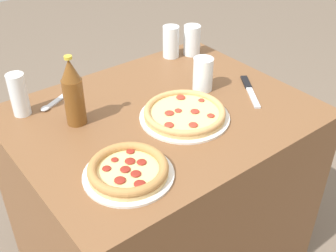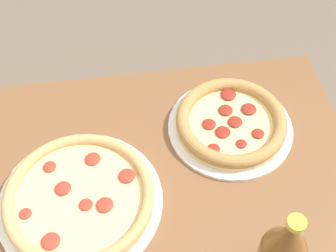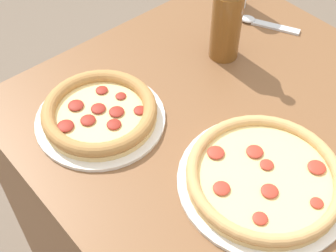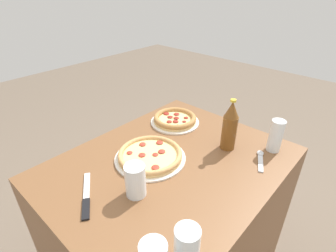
{
  "view_description": "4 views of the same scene",
  "coord_description": "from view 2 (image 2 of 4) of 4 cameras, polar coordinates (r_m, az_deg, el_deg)",
  "views": [
    {
      "loc": [
        0.75,
        1.0,
        1.57
      ],
      "look_at": [
        0.1,
        0.17,
        0.85
      ],
      "focal_mm": 45.0,
      "sensor_mm": 36.0,
      "label": 1
    },
    {
      "loc": [
        0.06,
        -0.36,
        1.56
      ],
      "look_at": [
        0.14,
        0.18,
        0.85
      ],
      "focal_mm": 50.0,
      "sensor_mm": 36.0,
      "label": 2
    },
    {
      "loc": [
        -0.3,
        0.53,
        1.47
      ],
      "look_at": [
        0.13,
        0.16,
        0.84
      ],
      "focal_mm": 50.0,
      "sensor_mm": 36.0,
      "label": 3
    },
    {
      "loc": [
        -0.67,
        -0.6,
        1.47
      ],
      "look_at": [
        0.15,
        0.15,
        0.83
      ],
      "focal_mm": 28.0,
      "sensor_mm": 36.0,
      "label": 4
    }
  ],
  "objects": [
    {
      "name": "pizza_pepperoni",
      "position": [
        0.89,
        -10.75,
        -8.62
      ],
      "size": [
        0.31,
        0.31,
        0.04
      ],
      "color": "silver",
      "rests_on": "table"
    },
    {
      "name": "pizza_salami",
      "position": [
        0.98,
        7.67,
        0.37
      ],
      "size": [
        0.26,
        0.26,
        0.04
      ],
      "color": "silver",
      "rests_on": "table"
    }
  ]
}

